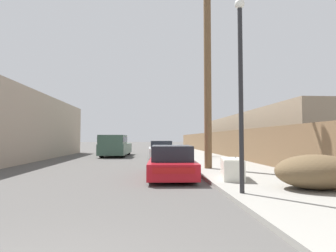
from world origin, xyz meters
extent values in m
cube|color=gray|center=(5.30, 23.50, 0.06)|extent=(4.20, 63.00, 0.12)
cube|color=silver|center=(4.06, 6.86, 0.45)|extent=(0.96, 1.66, 0.67)
cube|color=white|center=(4.06, 6.86, 0.80)|extent=(0.93, 1.60, 0.03)
cube|color=#333335|center=(4.34, 7.30, 0.83)|extent=(0.07, 0.20, 0.02)
cube|color=gray|center=(4.11, 7.11, 0.82)|extent=(0.68, 0.20, 0.01)
cube|color=gray|center=(4.01, 6.63, 0.82)|extent=(0.68, 0.20, 0.01)
cube|color=red|center=(2.08, 8.32, 0.41)|extent=(1.92, 4.47, 0.55)
cube|color=black|center=(2.06, 7.93, 0.96)|extent=(1.57, 2.18, 0.55)
cube|color=#B21414|center=(1.97, 6.11, 0.51)|extent=(1.33, 0.10, 0.19)
cylinder|color=black|center=(1.41, 9.72, 0.30)|extent=(0.23, 0.61, 0.61)
cylinder|color=black|center=(2.88, 9.65, 0.30)|extent=(0.23, 0.61, 0.61)
cylinder|color=black|center=(1.27, 7.00, 0.30)|extent=(0.23, 0.61, 0.61)
cylinder|color=black|center=(2.74, 6.93, 0.30)|extent=(0.23, 0.61, 0.61)
cube|color=silver|center=(2.09, 17.98, 0.47)|extent=(1.78, 4.54, 0.66)
cube|color=black|center=(2.09, 17.80, 1.07)|extent=(1.53, 2.54, 0.52)
cube|color=#B21414|center=(2.09, 15.70, 0.59)|extent=(1.38, 0.03, 0.23)
cylinder|color=black|center=(1.32, 19.39, 0.31)|extent=(0.20, 0.63, 0.63)
cylinder|color=black|center=(2.85, 19.39, 0.31)|extent=(0.20, 0.63, 0.63)
cylinder|color=black|center=(1.33, 16.57, 0.31)|extent=(0.20, 0.63, 0.63)
cylinder|color=black|center=(2.85, 16.58, 0.31)|extent=(0.20, 0.63, 0.63)
cube|color=#385647|center=(-1.62, 20.80, 0.62)|extent=(2.29, 5.69, 0.86)
cube|color=#385647|center=(-1.69, 19.26, 1.42)|extent=(2.04, 2.60, 0.73)
cube|color=black|center=(-1.69, 19.26, 1.44)|extent=(2.08, 2.55, 0.40)
cylinder|color=black|center=(-0.83, 19.02, 0.39)|extent=(0.29, 0.78, 0.77)
cylinder|color=black|center=(-2.56, 19.10, 0.39)|extent=(0.29, 0.78, 0.77)
cylinder|color=black|center=(-0.68, 22.49, 0.39)|extent=(0.29, 0.78, 0.77)
cylinder|color=black|center=(-2.41, 22.57, 0.39)|extent=(0.29, 0.78, 0.77)
cylinder|color=brown|center=(3.96, 10.07, 4.75)|extent=(0.35, 0.35, 9.26)
cylinder|color=#232326|center=(3.57, 4.52, 2.53)|extent=(0.12, 0.12, 4.81)
sphere|color=white|center=(3.57, 4.52, 5.06)|extent=(0.26, 0.26, 0.26)
ellipsoid|color=brown|center=(5.82, 4.90, 0.59)|extent=(2.31, 1.57, 0.95)
cube|color=brown|center=(7.25, 21.87, 1.11)|extent=(0.08, 43.23, 1.98)
cube|color=gray|center=(11.48, 20.68, 1.78)|extent=(6.00, 21.63, 3.55)
cylinder|color=#282D42|center=(5.78, 18.07, 0.53)|extent=(0.28, 0.28, 0.82)
cylinder|color=#2D5193|center=(5.78, 18.07, 1.26)|extent=(0.34, 0.34, 0.65)
sphere|color=#8C664C|center=(5.78, 18.07, 1.71)|extent=(0.25, 0.25, 0.25)
camera|label=1|loc=(1.19, -2.06, 1.51)|focal=28.00mm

